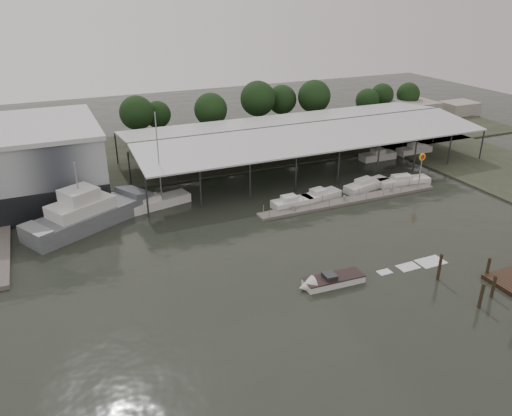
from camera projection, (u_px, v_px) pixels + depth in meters
name	position (u px, v px, depth m)	size (l,w,h in m)	color
ground	(288.00, 255.00, 56.04)	(200.00, 200.00, 0.00)	#232820
land_strip_far	(182.00, 151.00, 91.11)	(140.00, 30.00, 0.30)	#3C4130
land_strip_east	(506.00, 172.00, 81.06)	(20.00, 60.00, 0.30)	#3C4130
storage_warehouse	(8.00, 164.00, 68.55)	(24.50, 20.50, 10.50)	#9BA1A5
covered_boat_shed	(302.00, 127.00, 83.28)	(58.24, 24.00, 6.96)	silver
floating_dock	(350.00, 200.00, 69.89)	(28.00, 2.00, 1.40)	#5F5954
shell_fuel_sign	(421.00, 164.00, 72.83)	(1.10, 0.18, 5.55)	gray
distant_commercial_buildings	(427.00, 110.00, 114.56)	(22.00, 8.00, 4.00)	gray
grey_trawler	(90.00, 213.00, 62.61)	(17.09, 12.24, 8.84)	slate
white_sailboat	(158.00, 202.00, 68.31)	(8.90, 4.41, 13.19)	white
speedboat_underway	(328.00, 281.00, 50.23)	(17.99, 3.01, 2.00)	white
moored_cruiser_0	(292.00, 202.00, 68.18)	(5.86, 2.41, 1.70)	white
moored_cruiser_1	(321.00, 195.00, 70.48)	(6.33, 3.33, 1.70)	white
moored_cruiser_2	(366.00, 185.00, 74.31)	(8.29, 4.05, 1.70)	white
moored_cruiser_3	(403.00, 181.00, 75.69)	(8.34, 3.32, 1.70)	white
mooring_pilings	(490.00, 291.00, 47.54)	(5.41, 9.22, 3.58)	#35271A
horizon_tree_line	(273.00, 102.00, 101.75)	(67.62, 10.66, 10.63)	black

